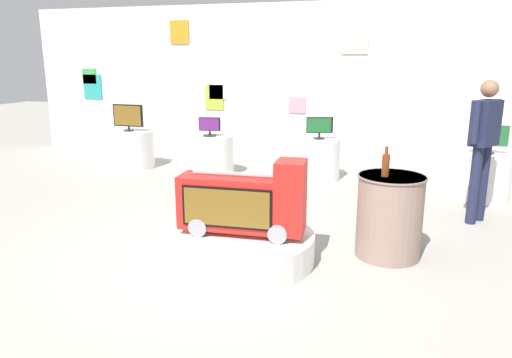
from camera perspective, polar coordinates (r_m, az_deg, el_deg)
ground_plane at (r=4.80m, az=-5.13°, el=-9.48°), size 30.00×30.00×0.00m
back_wall_display at (r=9.40m, az=5.81°, el=11.41°), size 11.72×0.13×2.97m
main_display_pedestal at (r=4.69m, az=-1.69°, el=-8.15°), size 1.41×1.41×0.28m
novelty_firetruck_tv at (r=4.53m, az=-1.45°, el=-2.92°), size 1.22×0.44×0.74m
display_pedestal_left_rear at (r=7.89m, az=7.50°, el=2.40°), size 0.70×0.70×0.66m
tv_on_left_rear at (r=7.80m, az=7.61°, el=6.24°), size 0.42×0.18×0.36m
display_pedestal_center_rear at (r=8.99m, az=-14.85°, el=3.48°), size 0.86×0.86×0.66m
tv_on_center_rear at (r=8.90m, az=-15.10°, el=7.26°), size 0.59×0.17×0.48m
display_pedestal_right_rear at (r=7.36m, az=25.76°, el=0.24°), size 0.68×0.68×0.66m
tv_on_right_rear at (r=7.25m, az=26.24°, el=4.58°), size 0.51×0.17×0.41m
display_pedestal_far_right at (r=8.17m, az=-5.50°, el=2.85°), size 0.80×0.80×0.66m
tv_on_far_right at (r=8.08m, az=-5.59°, el=6.25°), size 0.37×0.23×0.32m
side_table_round at (r=4.88m, az=15.71°, el=-4.25°), size 0.66×0.66×0.83m
bottle_on_side_table at (r=4.71m, az=15.28°, el=1.71°), size 0.07×0.07×0.29m
shopper_browsing_near_truck at (r=6.18m, az=25.62°, el=4.19°), size 0.38×0.47×1.70m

